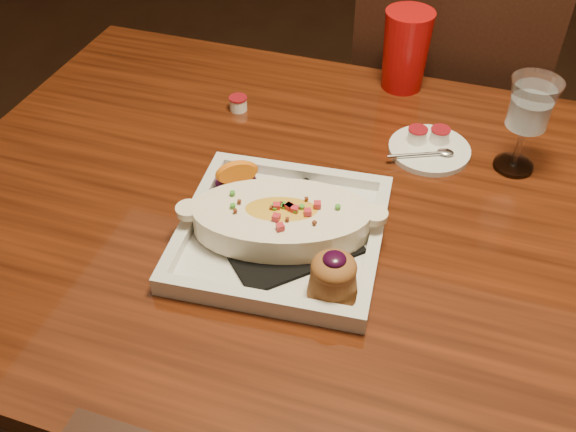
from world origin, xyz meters
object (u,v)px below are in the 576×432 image
(table, at_px, (393,272))
(red_tumbler, at_px, (406,50))
(plate, at_px, (284,227))
(goblet, at_px, (530,109))
(chair_far, at_px, (438,131))
(saucer, at_px, (428,147))

(table, height_order, red_tumbler, red_tumbler)
(plate, relative_size, red_tumbler, 2.05)
(plate, distance_m, red_tumbler, 0.49)
(table, xyz_separation_m, goblet, (0.15, 0.20, 0.21))
(chair_far, xyz_separation_m, plate, (-0.16, -0.71, 0.27))
(goblet, distance_m, saucer, 0.18)
(plate, height_order, red_tumbler, red_tumbler)
(plate, xyz_separation_m, goblet, (0.30, 0.29, 0.08))
(red_tumbler, bearing_deg, chair_far, 71.42)
(goblet, bearing_deg, red_tumbler, 139.04)
(plate, bearing_deg, saucer, 55.45)
(saucer, bearing_deg, table, -91.99)
(plate, distance_m, goblet, 0.43)
(chair_far, relative_size, red_tumbler, 6.09)
(chair_far, height_order, red_tumbler, chair_far)
(table, height_order, saucer, saucer)
(chair_far, xyz_separation_m, saucer, (0.01, -0.43, 0.25))
(saucer, xyz_separation_m, red_tumbler, (-0.08, 0.20, 0.07))
(chair_far, xyz_separation_m, red_tumbler, (-0.08, -0.23, 0.32))
(saucer, bearing_deg, plate, -119.47)
(plate, relative_size, goblet, 1.91)
(plate, height_order, goblet, goblet)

